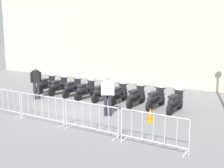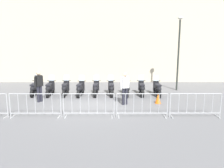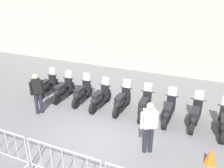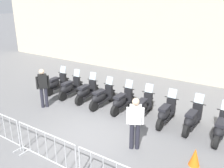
{
  "view_description": "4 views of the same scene",
  "coord_description": "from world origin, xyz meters",
  "px_view_note": "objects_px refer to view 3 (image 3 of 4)",
  "views": [
    {
      "loc": [
        6.94,
        -10.34,
        3.48
      ],
      "look_at": [
        0.96,
        1.89,
        0.97
      ],
      "focal_mm": 46.15,
      "sensor_mm": 36.0,
      "label": 1
    },
    {
      "loc": [
        -0.06,
        -10.69,
        3.01
      ],
      "look_at": [
        1.2,
        1.77,
        0.81
      ],
      "focal_mm": 33.35,
      "sensor_mm": 36.0,
      "label": 2
    },
    {
      "loc": [
        2.47,
        -5.96,
        4.75
      ],
      "look_at": [
        -0.18,
        2.17,
        1.21
      ],
      "focal_mm": 36.64,
      "sensor_mm": 36.0,
      "label": 3
    },
    {
      "loc": [
        4.09,
        -6.14,
        4.53
      ],
      "look_at": [
        -0.07,
        1.84,
        1.29
      ],
      "focal_mm": 38.5,
      "sensor_mm": 36.0,
      "label": 4
    }
  ],
  "objects_px": {
    "barrier_segment_2": "(63,165)",
    "officer_near_row_end": "(37,92)",
    "motorcycle_2": "(81,94)",
    "motorcycle_3": "(99,98)",
    "officer_mid_plaza": "(149,125)",
    "motorcycle_6": "(168,111)",
    "motorcycle_1": "(63,90)",
    "motorcycle_5": "(144,106)",
    "motorcycle_7": "(195,116)",
    "motorcycle_8": "(224,123)",
    "traffic_cone": "(210,156)",
    "motorcycle_0": "(47,87)",
    "motorcycle_4": "(121,102)"
  },
  "relations": [
    {
      "from": "motorcycle_7",
      "to": "barrier_segment_2",
      "type": "relative_size",
      "value": 0.77
    },
    {
      "from": "motorcycle_2",
      "to": "motorcycle_6",
      "type": "distance_m",
      "value": 3.87
    },
    {
      "from": "motorcycle_1",
      "to": "motorcycle_8",
      "type": "height_order",
      "value": "same"
    },
    {
      "from": "motorcycle_3",
      "to": "motorcycle_5",
      "type": "relative_size",
      "value": 1.0
    },
    {
      "from": "motorcycle_3",
      "to": "motorcycle_5",
      "type": "height_order",
      "value": "same"
    },
    {
      "from": "motorcycle_5",
      "to": "motorcycle_8",
      "type": "height_order",
      "value": "same"
    },
    {
      "from": "motorcycle_5",
      "to": "officer_mid_plaza",
      "type": "height_order",
      "value": "officer_mid_plaza"
    },
    {
      "from": "barrier_segment_2",
      "to": "officer_near_row_end",
      "type": "relative_size",
      "value": 1.29
    },
    {
      "from": "motorcycle_1",
      "to": "motorcycle_7",
      "type": "height_order",
      "value": "same"
    },
    {
      "from": "motorcycle_8",
      "to": "traffic_cone",
      "type": "relative_size",
      "value": 3.14
    },
    {
      "from": "officer_near_row_end",
      "to": "officer_mid_plaza",
      "type": "bearing_deg",
      "value": -12.62
    },
    {
      "from": "motorcycle_8",
      "to": "motorcycle_2",
      "type": "bearing_deg",
      "value": 173.08
    },
    {
      "from": "motorcycle_0",
      "to": "motorcycle_4",
      "type": "bearing_deg",
      "value": -6.26
    },
    {
      "from": "motorcycle_6",
      "to": "officer_mid_plaza",
      "type": "bearing_deg",
      "value": -102.3
    },
    {
      "from": "motorcycle_8",
      "to": "barrier_segment_2",
      "type": "height_order",
      "value": "motorcycle_8"
    },
    {
      "from": "officer_mid_plaza",
      "to": "officer_near_row_end",
      "type": "bearing_deg",
      "value": 167.38
    },
    {
      "from": "motorcycle_1",
      "to": "motorcycle_8",
      "type": "relative_size",
      "value": 1.0
    },
    {
      "from": "motorcycle_7",
      "to": "officer_near_row_end",
      "type": "height_order",
      "value": "officer_near_row_end"
    },
    {
      "from": "motorcycle_7",
      "to": "motorcycle_2",
      "type": "bearing_deg",
      "value": 174.39
    },
    {
      "from": "officer_near_row_end",
      "to": "traffic_cone",
      "type": "distance_m",
      "value": 6.61
    },
    {
      "from": "motorcycle_8",
      "to": "officer_near_row_end",
      "type": "xyz_separation_m",
      "value": [
        -7.02,
        -0.7,
        0.53
      ]
    },
    {
      "from": "barrier_segment_2",
      "to": "traffic_cone",
      "type": "height_order",
      "value": "barrier_segment_2"
    },
    {
      "from": "motorcycle_1",
      "to": "barrier_segment_2",
      "type": "relative_size",
      "value": 0.78
    },
    {
      "from": "motorcycle_1",
      "to": "motorcycle_3",
      "type": "height_order",
      "value": "same"
    },
    {
      "from": "motorcycle_4",
      "to": "motorcycle_6",
      "type": "bearing_deg",
      "value": -6.46
    },
    {
      "from": "barrier_segment_2",
      "to": "traffic_cone",
      "type": "xyz_separation_m",
      "value": [
        3.73,
        1.91,
        -0.25
      ]
    },
    {
      "from": "barrier_segment_2",
      "to": "officer_mid_plaza",
      "type": "bearing_deg",
      "value": 44.82
    },
    {
      "from": "motorcycle_1",
      "to": "traffic_cone",
      "type": "bearing_deg",
      "value": -21.71
    },
    {
      "from": "motorcycle_8",
      "to": "barrier_segment_2",
      "type": "distance_m",
      "value": 5.59
    },
    {
      "from": "motorcycle_7",
      "to": "motorcycle_6",
      "type": "bearing_deg",
      "value": 177.81
    },
    {
      "from": "motorcycle_2",
      "to": "officer_mid_plaza",
      "type": "relative_size",
      "value": 1.0
    },
    {
      "from": "motorcycle_6",
      "to": "officer_near_row_end",
      "type": "relative_size",
      "value": 1.0
    },
    {
      "from": "motorcycle_7",
      "to": "traffic_cone",
      "type": "distance_m",
      "value": 2.0
    },
    {
      "from": "motorcycle_8",
      "to": "officer_near_row_end",
      "type": "distance_m",
      "value": 7.07
    },
    {
      "from": "motorcycle_0",
      "to": "motorcycle_4",
      "type": "height_order",
      "value": "same"
    },
    {
      "from": "motorcycle_4",
      "to": "barrier_segment_2",
      "type": "distance_m",
      "value": 4.13
    },
    {
      "from": "officer_near_row_end",
      "to": "traffic_cone",
      "type": "relative_size",
      "value": 3.15
    },
    {
      "from": "motorcycle_2",
      "to": "motorcycle_3",
      "type": "xyz_separation_m",
      "value": [
        0.94,
        -0.21,
        0.0
      ]
    },
    {
      "from": "motorcycle_7",
      "to": "motorcycle_0",
      "type": "bearing_deg",
      "value": 174.26
    },
    {
      "from": "motorcycle_8",
      "to": "motorcycle_0",
      "type": "bearing_deg",
      "value": 173.3
    },
    {
      "from": "motorcycle_4",
      "to": "motorcycle_7",
      "type": "height_order",
      "value": "same"
    },
    {
      "from": "motorcycle_3",
      "to": "motorcycle_6",
      "type": "distance_m",
      "value": 2.91
    },
    {
      "from": "motorcycle_4",
      "to": "motorcycle_6",
      "type": "distance_m",
      "value": 1.94
    },
    {
      "from": "motorcycle_0",
      "to": "motorcycle_4",
      "type": "xyz_separation_m",
      "value": [
        3.85,
        -0.42,
        0.0
      ]
    },
    {
      "from": "motorcycle_1",
      "to": "motorcycle_2",
      "type": "height_order",
      "value": "same"
    },
    {
      "from": "motorcycle_5",
      "to": "barrier_segment_2",
      "type": "xyz_separation_m",
      "value": [
        -1.38,
        -4.02,
        0.07
      ]
    },
    {
      "from": "motorcycle_3",
      "to": "motorcycle_6",
      "type": "bearing_deg",
      "value": -4.4
    },
    {
      "from": "motorcycle_6",
      "to": "motorcycle_7",
      "type": "relative_size",
      "value": 1.0
    },
    {
      "from": "officer_near_row_end",
      "to": "motorcycle_4",
      "type": "bearing_deg",
      "value": 20.45
    },
    {
      "from": "motorcycle_1",
      "to": "motorcycle_5",
      "type": "bearing_deg",
      "value": -5.48
    }
  ]
}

